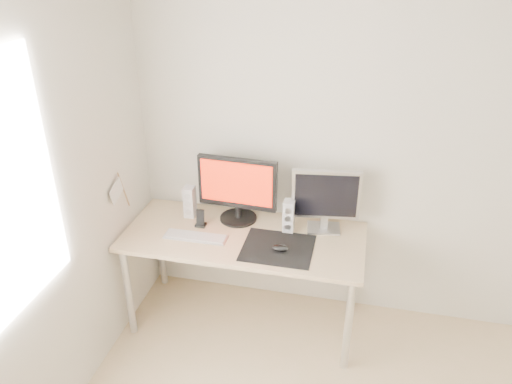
{
  "coord_description": "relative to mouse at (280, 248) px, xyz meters",
  "views": [
    {
      "loc": [
        -0.22,
        -1.35,
        2.51
      ],
      "look_at": [
        -0.87,
        1.48,
        1.01
      ],
      "focal_mm": 35.0,
      "sensor_mm": 36.0,
      "label": 1
    }
  ],
  "objects": [
    {
      "name": "speaker_right",
      "position": [
        0.01,
        0.26,
        0.09
      ],
      "size": [
        0.07,
        0.09,
        0.23
      ],
      "color": "silver",
      "rests_on": "desk"
    },
    {
      "name": "desk",
      "position": [
        -0.27,
        0.13,
        -0.1
      ],
      "size": [
        1.6,
        0.7,
        0.73
      ],
      "color": "#D1B587",
      "rests_on": "ground"
    },
    {
      "name": "second_monitor",
      "position": [
        0.24,
        0.32,
        0.22
      ],
      "size": [
        0.45,
        0.19,
        0.43
      ],
      "color": "silver",
      "rests_on": "desk"
    },
    {
      "name": "wall_back",
      "position": [
        0.66,
        0.5,
        0.5
      ],
      "size": [
        3.5,
        0.0,
        3.5
      ],
      "primitive_type": "plane",
      "rotation": [
        1.57,
        0.0,
        0.0
      ],
      "color": "silver",
      "rests_on": "ground"
    },
    {
      "name": "mouse",
      "position": [
        0.0,
        0.0,
        0.0
      ],
      "size": [
        0.11,
        0.06,
        0.04
      ],
      "primitive_type": "ellipsoid",
      "color": "black",
      "rests_on": "mousepad"
    },
    {
      "name": "main_monitor",
      "position": [
        -0.36,
        0.32,
        0.23
      ],
      "size": [
        0.55,
        0.27,
        0.47
      ],
      "color": "black",
      "rests_on": "desk"
    },
    {
      "name": "phone_dock",
      "position": [
        -0.59,
        0.18,
        0.02
      ],
      "size": [
        0.07,
        0.06,
        0.13
      ],
      "color": "black",
      "rests_on": "desk"
    },
    {
      "name": "speaker_left",
      "position": [
        -0.7,
        0.3,
        0.09
      ],
      "size": [
        0.07,
        0.09,
        0.23
      ],
      "color": "silver",
      "rests_on": "desk"
    },
    {
      "name": "mousepad",
      "position": [
        -0.02,
        0.03,
        -0.02
      ],
      "size": [
        0.45,
        0.4,
        0.0
      ],
      "primitive_type": "cube",
      "color": "black",
      "rests_on": "desk"
    },
    {
      "name": "pennant",
      "position": [
        -1.06,
        -0.01,
        0.3
      ],
      "size": [
        0.01,
        0.23,
        0.29
      ],
      "color": "#A57F54",
      "rests_on": "wall_left"
    },
    {
      "name": "keyboard",
      "position": [
        -0.57,
        0.03,
        -0.01
      ],
      "size": [
        0.42,
        0.12,
        0.02
      ],
      "color": "#AEAEB0",
      "rests_on": "desk"
    }
  ]
}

